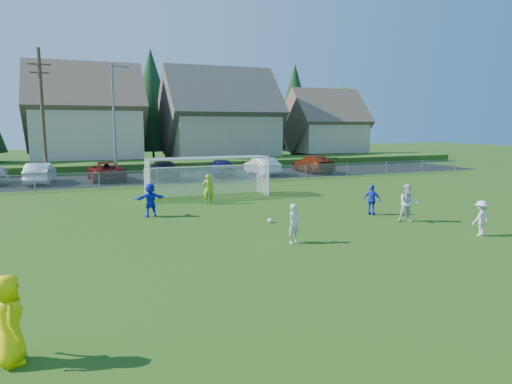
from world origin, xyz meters
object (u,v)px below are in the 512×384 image
Objects in this scene: soccer_ball at (270,220)px; player_white_b at (408,203)px; car_f at (262,166)px; car_d at (163,170)px; car_g at (313,164)px; player_blue_b at (150,200)px; car_b at (40,173)px; player_white_a at (294,224)px; player_blue_a at (372,200)px; player_white_c at (481,218)px; car_c at (106,171)px; goalkeeper at (208,189)px; car_e at (221,167)px; referee at (8,320)px; soccer_goal at (207,171)px.

soccer_ball is 6.33m from player_white_b.
player_white_b is 20.99m from car_f.
car_g reaches higher than car_d.
player_blue_b reaches higher than car_b.
player_white_a is 1.00× the size of player_blue_a.
player_white_b reaches higher than soccer_ball.
player_white_c is 0.87× the size of player_blue_b.
car_f is at bearing 173.14° from car_c.
goalkeeper reaches higher than player_white_a.
player_blue_b is 17.73m from car_e.
player_blue_a reaches higher than player_white_c.
car_f is at bearing -44.54° from referee.
player_white_b is 0.39× the size of car_e.
player_white_b is at bearing 114.60° from car_c.
player_white_a is 0.29× the size of car_d.
referee is 16.96m from player_white_b.
goalkeeper is 2.66m from soccer_goal.
car_e is at bearing -0.51° from car_g.
referee reaches higher than car_b.
goalkeeper is (-1.20, 5.91, 0.73)m from soccer_ball.
car_f is at bearing -178.16° from car_e.
player_white_b is 0.32× the size of car_c.
player_blue_b is (-4.19, 7.07, 0.08)m from player_white_a.
goalkeeper is 14.01m from car_e.
player_white_a is at bearing 119.09° from car_b.
player_white_a reaches higher than player_white_c.
goalkeeper is (-0.60, 9.50, 0.10)m from player_white_a.
goalkeeper reaches higher than player_blue_b.
soccer_ball is 20.18m from car_f.
player_white_a is 0.31× the size of car_b.
soccer_goal is at bearing 39.60° from car_g.
player_white_b is at bearing 133.06° from car_b.
goalkeeper is at bearing 104.87° from car_c.
car_d is 1.10× the size of car_f.
player_blue_a is 0.88× the size of goalkeeper.
car_b is at bearing 5.14° from car_e.
player_white_c is 13.84m from goalkeeper.
soccer_goal reaches higher than goalkeeper.
car_d reaches higher than player_white_a.
car_c is 0.73× the size of soccer_goal.
player_white_c is 30.13m from car_b.
player_white_a is 8.22m from player_blue_b.
goalkeeper is at bearing 70.20° from player_white_a.
soccer_ball is 21.97m from car_b.
car_f is (8.81, 0.06, 0.02)m from car_d.
car_c is at bearing 146.91° from player_white_b.
car_b is at bearing -0.07° from car_g.
player_white_c is at bearing 77.93° from car_g.
car_c is at bearing -58.01° from goalkeeper.
car_f reaches higher than car_c.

